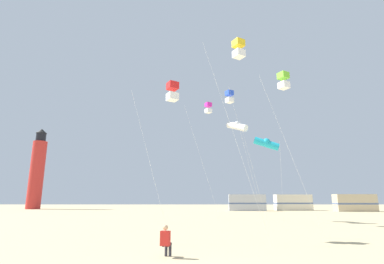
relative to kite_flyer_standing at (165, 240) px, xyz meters
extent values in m
cube|color=red|center=(-0.02, -0.08, 0.07)|extent=(0.38, 0.30, 0.52)
sphere|color=#D8A87F|center=(-0.02, -0.08, 0.45)|extent=(0.20, 0.20, 0.20)
cylinder|color=#2D2D38|center=(0.10, 0.08, -0.17)|extent=(0.22, 0.38, 0.13)
cylinder|color=#2D2D38|center=(0.14, 0.23, -0.40)|extent=(0.11, 0.11, 0.42)
cylinder|color=#2D2D38|center=(-0.05, 0.12, -0.17)|extent=(0.22, 0.38, 0.13)
cylinder|color=#2D2D38|center=(-0.01, 0.27, -0.40)|extent=(0.11, 0.11, 0.42)
cylinder|color=silver|center=(5.51, 12.73, 5.03)|extent=(2.95, 2.17, 11.29)
cube|color=blue|center=(4.43, 14.20, 11.03)|extent=(0.82, 0.82, 0.44)
cube|color=white|center=(4.43, 14.20, 10.33)|extent=(0.82, 0.82, 0.44)
cylinder|color=silver|center=(-1.34, 3.96, 3.60)|extent=(2.66, 2.26, 8.43)
cube|color=red|center=(-0.22, 5.28, 8.17)|extent=(0.82, 0.82, 0.44)
cube|color=white|center=(-0.22, 5.28, 7.47)|extent=(0.82, 0.82, 0.44)
cylinder|color=silver|center=(6.82, 16.64, 4.09)|extent=(2.69, 2.39, 9.41)
cylinder|color=white|center=(5.64, 17.97, 8.79)|extent=(2.18, 2.33, 1.48)
sphere|color=white|center=(5.64, 17.97, 8.94)|extent=(0.76, 0.76, 0.76)
cylinder|color=silver|center=(1.88, 17.46, 5.29)|extent=(3.49, 1.76, 11.81)
cube|color=#D826A5|center=(2.75, 19.20, 11.54)|extent=(0.82, 0.82, 0.44)
cube|color=white|center=(2.75, 19.20, 10.84)|extent=(0.82, 0.82, 0.44)
cylinder|color=silver|center=(6.71, 5.74, 4.35)|extent=(2.87, 0.96, 9.93)
cube|color=#72D12D|center=(7.19, 7.17, 9.66)|extent=(0.82, 0.82, 0.44)
cube|color=white|center=(7.19, 7.17, 8.96)|extent=(0.82, 0.82, 0.44)
cylinder|color=silver|center=(9.31, 16.12, 3.03)|extent=(0.58, 2.27, 7.29)
cylinder|color=#1EB2D1|center=(8.19, 16.41, 6.67)|extent=(2.59, 1.29, 1.48)
sphere|color=#1EB2D1|center=(8.19, 16.41, 6.82)|extent=(0.76, 0.76, 0.76)
cylinder|color=silver|center=(3.09, 3.49, 4.94)|extent=(3.01, 1.50, 11.10)
cube|color=yellow|center=(3.83, 4.98, 10.84)|extent=(0.82, 0.82, 0.44)
cube|color=white|center=(3.83, 4.98, 10.14)|extent=(0.82, 0.82, 0.44)
cylinder|color=red|center=(-31.51, 49.96, 6.39)|extent=(2.80, 2.80, 14.00)
cylinder|color=black|center=(-31.51, 49.96, 14.29)|extent=(2.00, 2.00, 1.80)
cone|color=black|center=(-31.51, 49.96, 15.69)|extent=(2.20, 2.20, 1.00)
cube|color=#B7BABF|center=(10.71, 41.82, 0.79)|extent=(6.56, 2.80, 2.80)
cube|color=#4C608C|center=(10.71, 41.82, 0.65)|extent=(6.61, 2.85, 0.24)
cube|color=beige|center=(19.26, 42.96, 0.79)|extent=(6.43, 2.38, 2.80)
cube|color=#4C608C|center=(19.26, 42.96, 0.65)|extent=(6.47, 2.42, 0.24)
cube|color=#C6B28C|center=(28.15, 38.71, 0.79)|extent=(6.52, 2.67, 2.80)
cube|color=#4C608C|center=(28.15, 38.71, 0.65)|extent=(6.57, 2.71, 0.24)
camera|label=1|loc=(0.96, -11.38, 1.49)|focal=27.32mm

